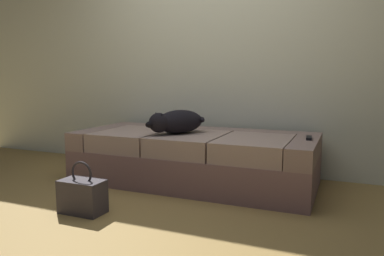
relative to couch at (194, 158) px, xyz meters
The scene contains 6 objects.
ground_plane 1.00m from the couch, 90.00° to the right, with size 10.00×10.00×0.00m, color olive.
back_wall 1.32m from the couch, 90.00° to the left, with size 6.40×0.10×2.80m, color silver.
couch is the anchor object (origin of this frame).
dog_dark 0.38m from the couch, 138.40° to the right, with size 0.47×0.58×0.21m.
tv_remote 1.04m from the couch, ahead, with size 0.04×0.15×0.02m, color black.
handbag 1.14m from the couch, 112.50° to the right, with size 0.32×0.18×0.38m.
Camera 1 is at (1.29, -2.12, 0.96)m, focal length 34.56 mm.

